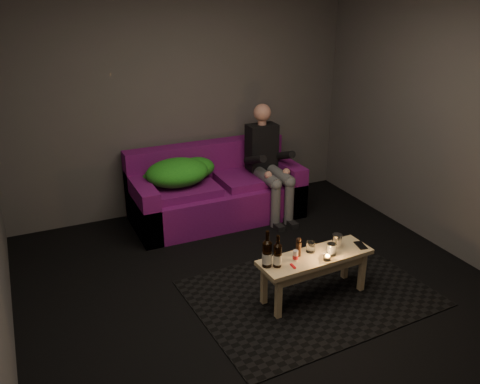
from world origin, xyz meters
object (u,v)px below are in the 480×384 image
object	(u,v)px
person	(268,160)
beer_bottle_b	(278,255)
sofa	(215,193)
coffee_table	(315,263)
beer_bottle_a	(267,253)
steel_cup	(337,241)

from	to	relation	value
person	beer_bottle_b	world-z (taller)	person
sofa	person	xyz separation A→B (m)	(0.58, -0.15, 0.36)
coffee_table	beer_bottle_a	bearing A→B (deg)	177.89
beer_bottle_a	beer_bottle_b	world-z (taller)	beer_bottle_a
person	beer_bottle_b	size ratio (longest dim) A/B	4.58
beer_bottle_b	sofa	bearing A→B (deg)	83.18
coffee_table	person	bearing A→B (deg)	75.59
sofa	steel_cup	world-z (taller)	sofa
beer_bottle_a	steel_cup	distance (m)	0.69
steel_cup	coffee_table	bearing A→B (deg)	-167.83
beer_bottle_a	steel_cup	size ratio (longest dim) A/B	2.70
coffee_table	sofa	bearing A→B (deg)	94.60
sofa	steel_cup	size ratio (longest dim) A/B	16.34
coffee_table	steel_cup	xyz separation A→B (m)	(0.24, 0.05, 0.13)
person	coffee_table	xyz separation A→B (m)	(-0.44, -1.69, -0.32)
sofa	beer_bottle_b	bearing A→B (deg)	-96.82
sofa	person	size ratio (longest dim) A/B	1.50
person	coffee_table	world-z (taller)	person
beer_bottle_a	coffee_table	bearing A→B (deg)	-2.11
steel_cup	sofa	bearing A→B (deg)	102.32
person	sofa	bearing A→B (deg)	165.35
sofa	beer_bottle_a	world-z (taller)	sofa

